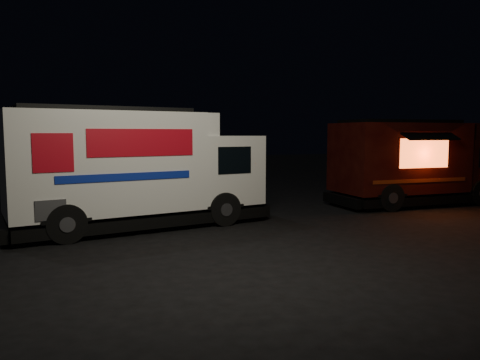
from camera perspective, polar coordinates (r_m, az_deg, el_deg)
name	(u,v)px	position (r m, az deg, el deg)	size (l,w,h in m)	color
ground	(261,231)	(12.44, 2.52, -6.24)	(80.00, 80.00, 0.00)	black
white_truck	(140,168)	(13.14, -12.10, 1.43)	(7.15, 2.44, 3.24)	white
red_truck	(418,162)	(18.19, 20.88, 2.02)	(6.53, 2.40, 3.04)	#3E110B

